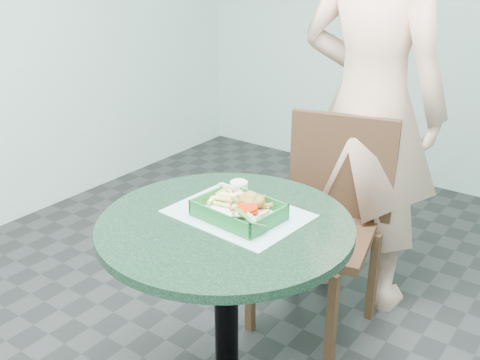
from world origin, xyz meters
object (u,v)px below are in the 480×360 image
Objects in this scene: diner_person at (375,55)px; sauce_ramekin at (235,191)px; food_basket at (239,219)px; dining_chair at (327,210)px; cafe_table at (226,272)px; crab_sandwich at (250,209)px.

sauce_ramekin is (-0.11, -0.83, -0.36)m from diner_person.
food_basket is 0.15m from sauce_ramekin.
diner_person reaches higher than dining_chair.
dining_chair is 0.62m from sauce_ramekin.
food_basket reaches higher than cafe_table.
dining_chair is 7.63× the size of crab_sandwich.
crab_sandwich reaches higher than food_basket.
dining_chair is (0.00, 0.71, -0.05)m from cafe_table.
cafe_table is at bearing -63.53° from sauce_ramekin.
diner_person is 0.98m from crab_sandwich.
cafe_table is 13.47× the size of sauce_ramekin.
cafe_table is 0.28m from sauce_ramekin.
cafe_table is at bearing -123.37° from crab_sandwich.
dining_chair is at bearing 93.96° from crab_sandwich.
crab_sandwich is at bearing 56.63° from cafe_table.
food_basket is at bearing -102.30° from dining_chair.
diner_person is at bearing 87.93° from cafe_table.
food_basket is at bearing 91.18° from diner_person.
crab_sandwich is 0.15m from sauce_ramekin.
cafe_table is at bearing 89.99° from diner_person.
cafe_table is 1.14m from diner_person.
cafe_table is 3.14× the size of food_basket.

